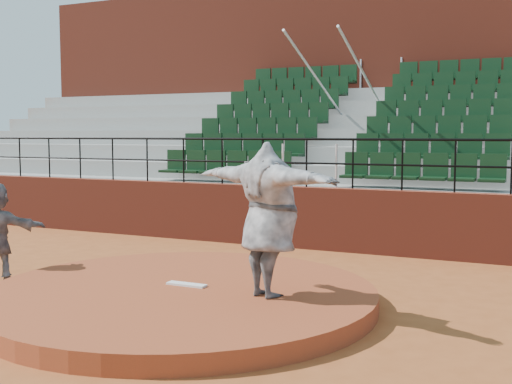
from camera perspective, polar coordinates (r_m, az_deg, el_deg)
ground at (r=9.26m, az=-6.67°, el=-9.96°), size 90.00×90.00×0.00m
pitchers_mound at (r=9.23m, az=-6.67°, el=-9.21°), size 5.50×5.50×0.25m
pitching_rubber at (r=9.32m, az=-6.19°, el=-8.17°), size 0.60×0.15×0.03m
boundary_wall at (r=13.56m, az=4.48°, el=-2.29°), size 24.00×0.30×1.30m
wall_railing at (r=13.45m, az=4.52°, el=3.55°), size 24.04×0.05×1.03m
seating_deck at (r=16.94m, az=8.84°, el=1.86°), size 24.00×5.97×4.63m
press_box_facade at (r=20.76m, az=12.01°, el=8.24°), size 24.00×3.00×7.10m
pitcher at (r=8.49m, az=1.13°, el=-2.48°), size 2.61×1.61×2.06m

